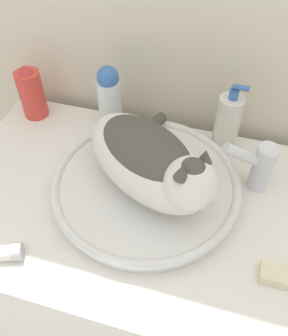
% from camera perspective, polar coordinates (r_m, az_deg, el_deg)
% --- Properties ---
extents(wall_back, '(8.00, 0.05, 2.40)m').
position_cam_1_polar(wall_back, '(0.86, 9.34, 25.07)').
color(wall_back, beige).
rests_on(wall_back, ground_plane).
extents(vanity_counter, '(0.98, 0.55, 0.89)m').
position_cam_1_polar(vanity_counter, '(1.17, 1.82, -18.95)').
color(vanity_counter, white).
rests_on(vanity_counter, ground_plane).
extents(sink_basin, '(0.42, 0.42, 0.05)m').
position_cam_1_polar(sink_basin, '(0.79, 0.30, -2.75)').
color(sink_basin, silver).
rests_on(sink_basin, vanity_counter).
extents(cat, '(0.35, 0.36, 0.17)m').
position_cam_1_polar(cat, '(0.71, 1.14, 1.37)').
color(cat, silver).
rests_on(cat, sink_basin).
extents(faucet, '(0.12, 0.07, 0.14)m').
position_cam_1_polar(faucet, '(0.81, 17.95, 0.41)').
color(faucet, silver).
rests_on(faucet, vanity_counter).
extents(soap_pump_bottle, '(0.06, 0.06, 0.19)m').
position_cam_1_polar(soap_pump_bottle, '(0.87, 13.17, 6.74)').
color(soap_pump_bottle, silver).
rests_on(soap_pump_bottle, vanity_counter).
extents(lotion_bottle_white, '(0.06, 0.06, 0.19)m').
position_cam_1_polar(lotion_bottle_white, '(0.91, -5.52, 10.79)').
color(lotion_bottle_white, silver).
rests_on(lotion_bottle_white, vanity_counter).
extents(spray_bottle_trigger, '(0.07, 0.07, 0.15)m').
position_cam_1_polar(spray_bottle_trigger, '(1.01, -17.59, 11.40)').
color(spray_bottle_trigger, '#DB3D33').
rests_on(spray_bottle_trigger, vanity_counter).
extents(soap_bar, '(0.08, 0.04, 0.02)m').
position_cam_1_polar(soap_bar, '(0.73, 21.25, -15.92)').
color(soap_bar, beige).
rests_on(soap_bar, vanity_counter).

